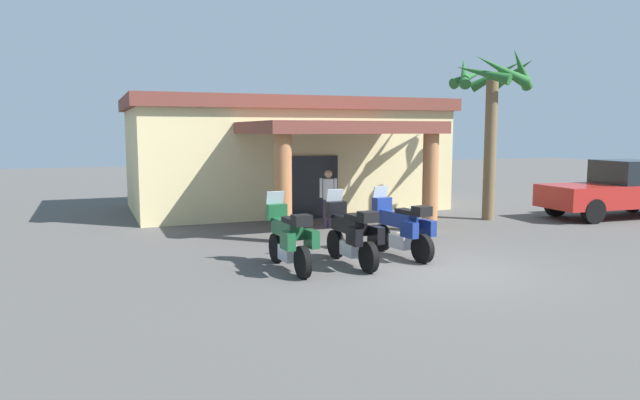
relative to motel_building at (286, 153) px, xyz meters
name	(u,v)px	position (x,y,z in m)	size (l,w,h in m)	color
ground_plane	(435,269)	(0.06, -10.60, -2.10)	(80.00, 80.00, 0.00)	#514F4C
motel_building	(286,153)	(0.00, 0.00, 0.00)	(11.74, 10.48, 4.11)	beige
motorcycle_green	(289,238)	(-2.90, -9.62, -1.40)	(0.73, 2.21, 1.61)	black
motorcycle_black	(352,234)	(-1.48, -9.67, -1.40)	(0.73, 2.21, 1.61)	black
motorcycle_blue	(402,228)	(-0.05, -9.31, -1.40)	(0.86, 2.20, 1.61)	black
pedestrian	(328,194)	(-0.17, -4.91, -1.07)	(0.47, 0.32, 1.77)	#3F334C
pickup_truck_red	(618,190)	(9.86, -6.35, -1.16)	(5.26, 2.10, 1.95)	black
palm_tree_near_portico	(492,96)	(5.41, -5.23, 1.96)	(2.79, 2.76, 5.54)	brown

